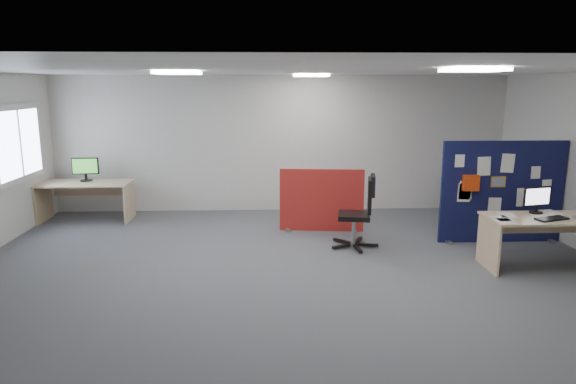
{
  "coord_description": "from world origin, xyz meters",
  "views": [
    {
      "loc": [
        -0.3,
        -6.72,
        2.5
      ],
      "look_at": [
        0.01,
        0.47,
        1.0
      ],
      "focal_mm": 32.0,
      "sensor_mm": 36.0,
      "label": 1
    }
  ],
  "objects_px": {
    "office_chair": "(362,207)",
    "monitor_main": "(537,199)",
    "main_desk": "(546,228)",
    "navy_divider": "(501,192)",
    "monitor_second": "(85,168)",
    "red_divider": "(322,201)",
    "second_desk": "(87,191)"
  },
  "relations": [
    {
      "from": "red_divider",
      "to": "second_desk",
      "type": "bearing_deg",
      "value": 174.41
    },
    {
      "from": "navy_divider",
      "to": "monitor_second",
      "type": "distance_m",
      "value": 7.38
    },
    {
      "from": "monitor_main",
      "to": "monitor_second",
      "type": "bearing_deg",
      "value": 145.89
    },
    {
      "from": "main_desk",
      "to": "monitor_second",
      "type": "distance_m",
      "value": 7.88
    },
    {
      "from": "navy_divider",
      "to": "second_desk",
      "type": "bearing_deg",
      "value": 166.7
    },
    {
      "from": "navy_divider",
      "to": "red_divider",
      "type": "height_order",
      "value": "navy_divider"
    },
    {
      "from": "red_divider",
      "to": "monitor_second",
      "type": "bearing_deg",
      "value": 173.21
    },
    {
      "from": "monitor_main",
      "to": "office_chair",
      "type": "bearing_deg",
      "value": 147.92
    },
    {
      "from": "monitor_main",
      "to": "monitor_second",
      "type": "relative_size",
      "value": 0.88
    },
    {
      "from": "office_chair",
      "to": "monitor_main",
      "type": "bearing_deg",
      "value": -9.23
    },
    {
      "from": "red_divider",
      "to": "office_chair",
      "type": "distance_m",
      "value": 1.1
    },
    {
      "from": "second_desk",
      "to": "main_desk",
      "type": "bearing_deg",
      "value": -21.62
    },
    {
      "from": "monitor_main",
      "to": "office_chair",
      "type": "xyz_separation_m",
      "value": [
        -2.32,
        0.81,
        -0.3
      ]
    },
    {
      "from": "navy_divider",
      "to": "main_desk",
      "type": "xyz_separation_m",
      "value": [
        0.12,
        -1.19,
        -0.27
      ]
    },
    {
      "from": "navy_divider",
      "to": "monitor_second",
      "type": "relative_size",
      "value": 4.08
    },
    {
      "from": "second_desk",
      "to": "navy_divider",
      "type": "bearing_deg",
      "value": -13.3
    },
    {
      "from": "navy_divider",
      "to": "second_desk",
      "type": "height_order",
      "value": "navy_divider"
    },
    {
      "from": "main_desk",
      "to": "monitor_main",
      "type": "height_order",
      "value": "monitor_main"
    },
    {
      "from": "main_desk",
      "to": "office_chair",
      "type": "bearing_deg",
      "value": 157.67
    },
    {
      "from": "main_desk",
      "to": "second_desk",
      "type": "distance_m",
      "value": 7.81
    },
    {
      "from": "second_desk",
      "to": "office_chair",
      "type": "xyz_separation_m",
      "value": [
        4.86,
        -1.89,
        0.09
      ]
    },
    {
      "from": "navy_divider",
      "to": "main_desk",
      "type": "distance_m",
      "value": 1.22
    },
    {
      "from": "main_desk",
      "to": "office_chair",
      "type": "height_order",
      "value": "office_chair"
    },
    {
      "from": "main_desk",
      "to": "red_divider",
      "type": "xyz_separation_m",
      "value": [
        -2.93,
        1.95,
        -0.02
      ]
    },
    {
      "from": "monitor_main",
      "to": "main_desk",
      "type": "bearing_deg",
      "value": -79.26
    },
    {
      "from": "red_divider",
      "to": "monitor_second",
      "type": "height_order",
      "value": "monitor_second"
    },
    {
      "from": "navy_divider",
      "to": "red_divider",
      "type": "distance_m",
      "value": 2.92
    },
    {
      "from": "navy_divider",
      "to": "second_desk",
      "type": "xyz_separation_m",
      "value": [
        -7.14,
        1.69,
        -0.27
      ]
    },
    {
      "from": "office_chair",
      "to": "navy_divider",
      "type": "bearing_deg",
      "value": 15.04
    },
    {
      "from": "monitor_main",
      "to": "office_chair",
      "type": "height_order",
      "value": "office_chair"
    },
    {
      "from": "monitor_main",
      "to": "monitor_second",
      "type": "height_order",
      "value": "monitor_second"
    },
    {
      "from": "monitor_second",
      "to": "main_desk",
      "type": "bearing_deg",
      "value": -26.5
    }
  ]
}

